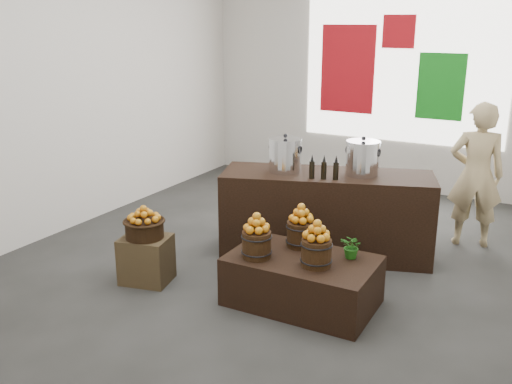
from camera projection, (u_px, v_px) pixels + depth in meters
The scene contains 23 objects.
ground at pixel (285, 259), 6.64m from camera, with size 7.00×7.00×0.00m, color #353533.
back_wall at pixel (385, 64), 8.99m from camera, with size 6.00×0.04×4.00m, color beige.
back_opening at pixel (403, 65), 8.84m from camera, with size 3.20×0.02×2.40m, color white.
deco_red_left at pixel (348, 69), 9.27m from camera, with size 0.90×0.04×1.40m, color #A90D15.
deco_green_right at pixel (441, 87), 8.64m from camera, with size 0.70×0.04×1.00m, color #137E19.
deco_red_upper at pixel (399, 31), 8.73m from camera, with size 0.50×0.04×0.50m, color #A90D15.
crate at pixel (146, 259), 6.03m from camera, with size 0.50×0.41×0.50m, color brown.
wicker_basket at pixel (145, 229), 5.93m from camera, with size 0.40×0.40×0.18m, color black.
apples_in_basket at pixel (144, 213), 5.88m from camera, with size 0.31×0.31×0.17m, color #AD2205, non-canonical shape.
display_table at pixel (302, 281), 5.55m from camera, with size 1.40×0.86×0.49m, color black.
apple_bucket_front_left at pixel (257, 244), 5.46m from camera, with size 0.28×0.28×0.26m, color #321E0D.
apples_in_bucket_front_left at pixel (257, 222), 5.40m from camera, with size 0.21×0.21×0.19m, color #AD2205, non-canonical shape.
apple_bucket_front_right at pixel (316, 253), 5.27m from camera, with size 0.28×0.28×0.26m, color #321E0D.
apples_in_bucket_front_right at pixel (317, 230), 5.20m from camera, with size 0.21×0.21×0.19m, color #AD2205, non-canonical shape.
apple_bucket_rear at pixel (301, 234), 5.72m from camera, with size 0.28×0.28×0.26m, color #321E0D.
apples_in_bucket_rear at pixel (301, 213), 5.66m from camera, with size 0.21×0.21×0.19m, color #AD2205, non-canonical shape.
herb_garnish_right at pixel (352, 247), 5.43m from camera, with size 0.22×0.19×0.24m, color #1B5C13.
herb_garnish_left at pixel (260, 233), 5.78m from camera, with size 0.13×0.11×0.24m, color #1B5C13.
counter at pixel (326, 214), 6.68m from camera, with size 2.41×0.77×0.99m, color black.
stock_pot_left at pixel (285, 156), 6.56m from camera, with size 0.37×0.37×0.37m, color silver.
stock_pot_center at pixel (363, 159), 6.41m from camera, with size 0.37×0.37×0.37m, color silver.
oil_cruets at pixel (327, 167), 6.27m from camera, with size 0.26×0.07×0.27m, color black, non-canonical shape.
shopper at pixel (476, 175), 6.85m from camera, with size 0.65×0.42×1.77m, color tan.
Camera 1 is at (2.66, -5.53, 2.69)m, focal length 40.00 mm.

